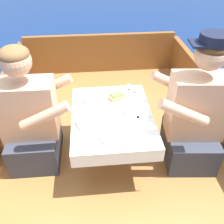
{
  "coord_description": "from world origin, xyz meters",
  "views": [
    {
      "loc": [
        -0.14,
        -1.35,
        1.78
      ],
      "look_at": [
        0.0,
        0.08,
        0.7
      ],
      "focal_mm": 40.0,
      "sensor_mm": 36.0,
      "label": 1
    }
  ],
  "objects_px": {
    "person_starboard": "(194,117)",
    "coffee_cup_port": "(140,105)",
    "person_port": "(31,120)",
    "tin_can": "(128,110)",
    "coffee_cup_starboard": "(90,97)",
    "sandwich": "(117,96)"
  },
  "relations": [
    {
      "from": "person_starboard",
      "to": "coffee_cup_port",
      "type": "bearing_deg",
      "value": -13.96
    },
    {
      "from": "person_starboard",
      "to": "coffee_cup_port",
      "type": "height_order",
      "value": "person_starboard"
    },
    {
      "from": "person_port",
      "to": "tin_can",
      "type": "distance_m",
      "value": 0.71
    },
    {
      "from": "person_port",
      "to": "tin_can",
      "type": "height_order",
      "value": "person_port"
    },
    {
      "from": "coffee_cup_starboard",
      "to": "tin_can",
      "type": "bearing_deg",
      "value": -33.52
    },
    {
      "from": "person_starboard",
      "to": "coffee_cup_port",
      "type": "relative_size",
      "value": 11.4
    },
    {
      "from": "sandwich",
      "to": "coffee_cup_port",
      "type": "bearing_deg",
      "value": -38.85
    },
    {
      "from": "person_port",
      "to": "person_starboard",
      "type": "height_order",
      "value": "person_starboard"
    },
    {
      "from": "coffee_cup_port",
      "to": "tin_can",
      "type": "bearing_deg",
      "value": -151.75
    },
    {
      "from": "sandwich",
      "to": "coffee_cup_port",
      "type": "height_order",
      "value": "sandwich"
    },
    {
      "from": "person_port",
      "to": "sandwich",
      "type": "bearing_deg",
      "value": 12.95
    },
    {
      "from": "person_starboard",
      "to": "coffee_cup_port",
      "type": "xyz_separation_m",
      "value": [
        -0.38,
        0.13,
        0.04
      ]
    },
    {
      "from": "sandwich",
      "to": "coffee_cup_port",
      "type": "xyz_separation_m",
      "value": [
        0.16,
        -0.13,
        -0.0
      ]
    },
    {
      "from": "coffee_cup_port",
      "to": "person_starboard",
      "type": "bearing_deg",
      "value": -19.48
    },
    {
      "from": "person_port",
      "to": "sandwich",
      "type": "distance_m",
      "value": 0.67
    },
    {
      "from": "person_port",
      "to": "coffee_cup_port",
      "type": "height_order",
      "value": "person_port"
    },
    {
      "from": "person_starboard",
      "to": "coffee_cup_starboard",
      "type": "distance_m",
      "value": 0.79
    },
    {
      "from": "person_port",
      "to": "coffee_cup_starboard",
      "type": "relative_size",
      "value": 9.42
    },
    {
      "from": "coffee_cup_starboard",
      "to": "tin_can",
      "type": "relative_size",
      "value": 1.5
    },
    {
      "from": "coffee_cup_port",
      "to": "sandwich",
      "type": "bearing_deg",
      "value": 141.15
    },
    {
      "from": "person_starboard",
      "to": "sandwich",
      "type": "xyz_separation_m",
      "value": [
        -0.54,
        0.26,
        0.04
      ]
    },
    {
      "from": "person_port",
      "to": "person_starboard",
      "type": "bearing_deg",
      "value": -5.2
    }
  ]
}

